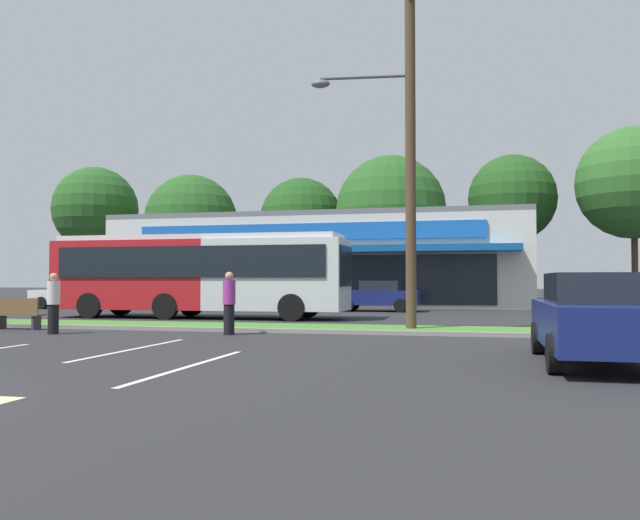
% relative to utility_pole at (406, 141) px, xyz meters
% --- Properties ---
extents(grass_median, '(56.00, 2.20, 0.12)m').
position_rel_utility_pole_xyz_m(grass_median, '(-5.87, 0.23, -5.41)').
color(grass_median, '#427A2D').
rests_on(grass_median, ground_plane).
extents(curb_lip, '(56.00, 0.24, 0.12)m').
position_rel_utility_pole_xyz_m(curb_lip, '(-5.87, -0.99, -5.41)').
color(curb_lip, gray).
rests_on(curb_lip, ground_plane).
extents(parking_stripe_1, '(0.12, 4.80, 0.01)m').
position_rel_utility_pole_xyz_m(parking_stripe_1, '(-5.21, -6.03, -5.47)').
color(parking_stripe_1, silver).
rests_on(parking_stripe_1, ground_plane).
extents(parking_stripe_2, '(0.12, 4.80, 0.01)m').
position_rel_utility_pole_xyz_m(parking_stripe_2, '(-2.83, -8.35, -5.47)').
color(parking_stripe_2, silver).
rests_on(parking_stripe_2, ground_plane).
extents(storefront_building, '(24.50, 14.26, 5.40)m').
position_rel_utility_pole_xyz_m(storefront_building, '(-7.34, 22.68, -2.77)').
color(storefront_building, beige).
rests_on(storefront_building, ground_plane).
extents(tree_far_left, '(7.22, 7.22, 11.25)m').
position_rel_utility_pole_xyz_m(tree_far_left, '(-29.97, 31.59, 2.15)').
color(tree_far_left, '#473323').
rests_on(tree_far_left, ground_plane).
extents(tree_left, '(7.59, 7.59, 10.23)m').
position_rel_utility_pole_xyz_m(tree_left, '(-21.06, 31.55, 0.95)').
color(tree_left, '#473323').
rests_on(tree_left, ground_plane).
extents(tree_mid_left, '(6.62, 6.62, 9.75)m').
position_rel_utility_pole_xyz_m(tree_mid_left, '(-11.82, 32.24, 0.95)').
color(tree_mid_left, '#473323').
rests_on(tree_mid_left, ground_plane).
extents(tree_mid, '(8.23, 8.23, 10.87)m').
position_rel_utility_pole_xyz_m(tree_mid, '(-4.34, 30.37, 1.28)').
color(tree_mid, '#473323').
rests_on(tree_mid, ground_plane).
extents(tree_mid_right, '(6.61, 6.61, 11.05)m').
position_rel_utility_pole_xyz_m(tree_mid_right, '(4.58, 33.11, 2.25)').
color(tree_mid_right, '#473323').
rests_on(tree_mid_right, ground_plane).
extents(tree_right, '(7.98, 7.98, 12.43)m').
position_rel_utility_pole_xyz_m(tree_right, '(12.80, 31.68, 2.95)').
color(tree_right, '#473323').
rests_on(tree_right, ground_plane).
extents(utility_pole, '(3.07, 2.40, 10.25)m').
position_rel_utility_pole_xyz_m(utility_pole, '(0.00, 0.00, 0.00)').
color(utility_pole, '#4C3826').
rests_on(utility_pole, ground_plane).
extents(city_bus, '(11.77, 2.75, 3.25)m').
position_rel_utility_pole_xyz_m(city_bus, '(-8.68, 5.32, -3.71)').
color(city_bus, '#AD191E').
rests_on(city_bus, ground_plane).
extents(bus_stop_bench, '(1.60, 0.45, 0.95)m').
position_rel_utility_pole_xyz_m(bus_stop_bench, '(-11.52, -1.64, -4.97)').
color(bus_stop_bench, brown).
rests_on(bus_stop_bench, ground_plane).
extents(car_0, '(4.10, 1.88, 1.47)m').
position_rel_utility_pole_xyz_m(car_0, '(-2.74, 12.67, -4.72)').
color(car_0, navy).
rests_on(car_0, ground_plane).
extents(car_1, '(1.99, 4.78, 1.60)m').
position_rel_utility_pole_xyz_m(car_1, '(4.04, -6.46, -4.66)').
color(car_1, navy).
rests_on(car_1, ground_plane).
extents(car_2, '(4.47, 1.92, 1.47)m').
position_rel_utility_pole_xyz_m(car_2, '(-18.62, 11.96, -4.72)').
color(car_2, silver).
rests_on(car_2, ground_plane).
extents(pedestrian_near_bench, '(0.34, 0.34, 1.68)m').
position_rel_utility_pole_xyz_m(pedestrian_near_bench, '(-9.40, -2.87, -4.63)').
color(pedestrian_near_bench, black).
rests_on(pedestrian_near_bench, ground_plane).
extents(pedestrian_mid, '(0.35, 0.35, 1.71)m').
position_rel_utility_pole_xyz_m(pedestrian_mid, '(-4.60, -1.97, -4.61)').
color(pedestrian_mid, black).
rests_on(pedestrian_mid, ground_plane).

